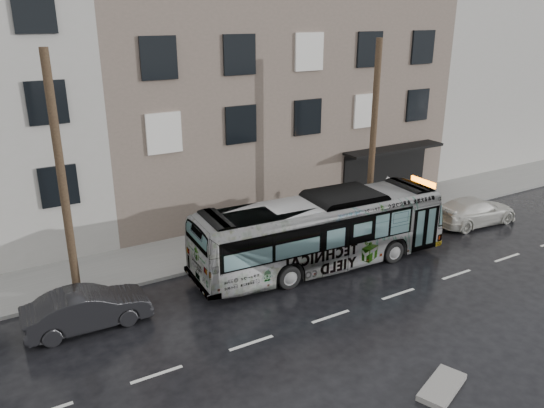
{
  "coord_description": "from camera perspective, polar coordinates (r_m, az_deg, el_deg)",
  "views": [
    {
      "loc": [
        -10.04,
        -15.59,
        10.14
      ],
      "look_at": [
        0.49,
        2.5,
        2.62
      ],
      "focal_mm": 35.0,
      "sensor_mm": 36.0,
      "label": 1
    }
  ],
  "objects": [
    {
      "name": "ground",
      "position": [
        21.14,
        2.29,
        -8.92
      ],
      "size": [
        120.0,
        120.0,
        0.0
      ],
      "primitive_type": "plane",
      "color": "black",
      "rests_on": "ground"
    },
    {
      "name": "sidewalk",
      "position": [
        24.94,
        -3.76,
        -4.08
      ],
      "size": [
        90.0,
        3.6,
        0.15
      ],
      "primitive_type": "cube",
      "color": "gray",
      "rests_on": "ground"
    },
    {
      "name": "building_taupe",
      "position": [
        32.37,
        -2.23,
        11.52
      ],
      "size": [
        20.0,
        12.0,
        11.0
      ],
      "primitive_type": "cube",
      "color": "#78675C",
      "rests_on": "ground"
    },
    {
      "name": "building_filler",
      "position": [
        44.45,
        20.55,
        13.22
      ],
      "size": [
        18.0,
        12.0,
        12.0
      ],
      "primitive_type": "cube",
      "color": "#A8A69F",
      "rests_on": "ground"
    },
    {
      "name": "utility_pole_front",
      "position": [
        25.7,
        10.83,
        7.09
      ],
      "size": [
        0.3,
        0.3,
        9.0
      ],
      "primitive_type": "cylinder",
      "color": "#4E3C27",
      "rests_on": "sidewalk"
    },
    {
      "name": "utility_pole_rear",
      "position": [
        19.84,
        -21.64,
        2.27
      ],
      "size": [
        0.3,
        0.3,
        9.0
      ],
      "primitive_type": "cylinder",
      "color": "#4E3C27",
      "rests_on": "sidewalk"
    },
    {
      "name": "sign_post",
      "position": [
        27.3,
        12.14,
        0.53
      ],
      "size": [
        0.06,
        0.06,
        2.4
      ],
      "primitive_type": "cylinder",
      "color": "slate",
      "rests_on": "sidewalk"
    },
    {
      "name": "bus",
      "position": [
        22.27,
        5.31,
        -2.97
      ],
      "size": [
        11.34,
        3.23,
        3.12
      ],
      "primitive_type": "imported",
      "rotation": [
        0.0,
        0.0,
        1.52
      ],
      "color": "#B2B2B2",
      "rests_on": "ground"
    },
    {
      "name": "white_sedan",
      "position": [
        28.87,
        20.92,
        -0.71
      ],
      "size": [
        4.83,
        2.22,
        1.37
      ],
      "primitive_type": "imported",
      "rotation": [
        0.0,
        0.0,
        1.51
      ],
      "color": "beige",
      "rests_on": "ground"
    },
    {
      "name": "dark_sedan",
      "position": [
        19.41,
        -19.26,
        -10.6
      ],
      "size": [
        4.21,
        1.52,
        1.38
      ],
      "primitive_type": "imported",
      "rotation": [
        0.0,
        0.0,
        1.56
      ],
      "color": "black",
      "rests_on": "ground"
    },
    {
      "name": "slush_pile",
      "position": [
        16.75,
        17.82,
        -18.23
      ],
      "size": [
        1.97,
        1.4,
        0.18
      ],
      "primitive_type": "cube",
      "rotation": [
        0.0,
        0.0,
        0.37
      ],
      "color": "#999791",
      "rests_on": "ground"
    }
  ]
}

